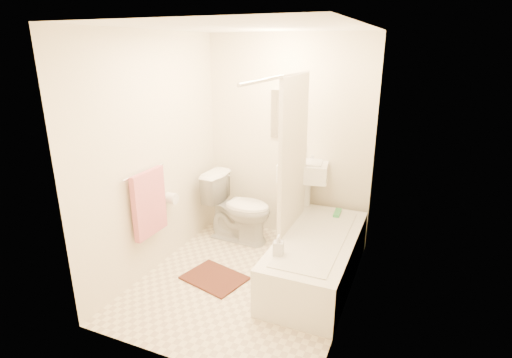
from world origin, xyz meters
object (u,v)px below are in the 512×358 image
at_px(sink, 302,199).
at_px(soap_bottle, 278,245).
at_px(toilet, 239,208).
at_px(bath_mat, 215,278).
at_px(bathtub, 317,258).

height_order(sink, soap_bottle, sink).
relative_size(toilet, sink, 0.76).
relative_size(bath_mat, soap_bottle, 3.01).
bearing_deg(toilet, bath_mat, -167.60).
bearing_deg(soap_bottle, bath_mat, 174.31).
xyz_separation_m(sink, bath_mat, (-0.55, -1.17, -0.53)).
height_order(toilet, bath_mat, toilet).
bearing_deg(sink, soap_bottle, -92.58).
height_order(toilet, bathtub, toilet).
height_order(bath_mat, soap_bottle, soap_bottle).
distance_m(toilet, bathtub, 1.22).
xyz_separation_m(sink, bathtub, (0.39, -0.76, -0.31)).
xyz_separation_m(bathtub, bath_mat, (-0.94, -0.41, -0.22)).
bearing_deg(bathtub, sink, 117.15).
height_order(toilet, sink, sink).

